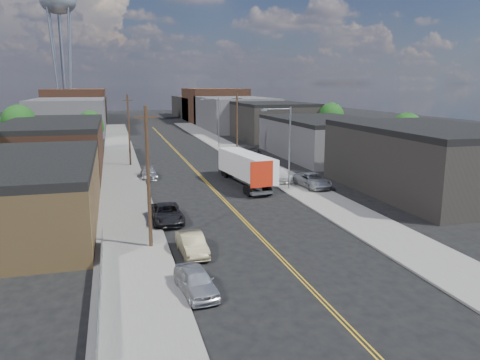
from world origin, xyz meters
TOP-DOWN VIEW (x-y plane):
  - ground at (0.00, 60.00)m, footprint 260.00×260.00m
  - centerline at (0.00, 45.00)m, footprint 0.32×120.00m
  - sidewalk_left at (-9.50, 45.00)m, footprint 5.00×140.00m
  - sidewalk_right at (9.50, 45.00)m, footprint 5.00×140.00m
  - warehouse_tan at (-18.00, 18.00)m, footprint 12.00×22.00m
  - warehouse_brown at (-18.00, 44.00)m, footprint 12.00×26.00m
  - industrial_right_a at (21.99, 20.00)m, footprint 14.00×22.00m
  - industrial_right_b at (22.00, 46.00)m, footprint 14.00×24.00m
  - industrial_right_c at (22.00, 72.00)m, footprint 14.00×22.00m
  - skyline_left_a at (-20.00, 95.00)m, footprint 16.00×30.00m
  - skyline_right_a at (20.00, 95.00)m, footprint 16.00×30.00m
  - skyline_left_b at (-20.00, 120.00)m, footprint 16.00×26.00m
  - skyline_right_b at (20.00, 120.00)m, footprint 16.00×26.00m
  - skyline_left_c at (-20.00, 140.00)m, footprint 16.00×40.00m
  - skyline_right_c at (20.00, 140.00)m, footprint 16.00×40.00m
  - water_tower at (-22.00, 110.00)m, footprint 9.00×9.00m
  - streetlight_near at (7.60, 25.00)m, footprint 3.39×0.25m
  - streetlight_far at (7.60, 60.00)m, footprint 3.39×0.25m
  - utility_pole_left_near at (-8.20, 10.00)m, footprint 1.60×0.26m
  - utility_pole_left_far at (-8.20, 45.00)m, footprint 1.60×0.26m
  - utility_pole_right at (8.20, 48.00)m, footprint 1.60×0.26m
  - chainlink_fence at (-11.50, 3.50)m, footprint 0.05×16.00m
  - tree_left_mid at (-23.94, 55.00)m, footprint 5.10×5.04m
  - tree_left_far at (-13.94, 62.00)m, footprint 4.35×4.20m
  - tree_right_near at (30.06, 36.00)m, footprint 4.60×4.48m
  - tree_right_far at (30.06, 60.00)m, footprint 4.85×4.76m
  - semi_truck at (3.88, 29.13)m, footprint 3.91×14.77m
  - car_left_a at (-6.40, 1.88)m, footprint 2.26×4.53m
  - car_left_b at (-5.60, 8.00)m, footprint 1.77×4.52m
  - car_left_c at (-6.40, 16.00)m, footprint 2.57×5.49m
  - car_left_d at (-6.40, 35.17)m, footprint 1.91×4.59m
  - car_right_lot_a at (10.71, 24.70)m, footprint 2.96×5.82m
  - car_right_lot_b at (8.20, 29.25)m, footprint 2.61×5.45m
  - car_right_lot_c at (11.00, 47.56)m, footprint 2.08×4.30m

SIDE VIEW (x-z plane):
  - ground at x=0.00m, z-range 0.00..0.00m
  - centerline at x=0.00m, z-range 0.00..0.01m
  - sidewalk_left at x=-9.50m, z-range 0.00..0.15m
  - sidewalk_right at x=9.50m, z-range 0.00..0.15m
  - chainlink_fence at x=-11.50m, z-range 0.04..1.27m
  - car_left_d at x=-6.40m, z-range 0.00..1.33m
  - car_left_b at x=-5.60m, z-range 0.00..1.47m
  - car_left_a at x=-6.40m, z-range 0.00..1.48m
  - car_left_c at x=-6.40m, z-range 0.00..1.52m
  - car_right_lot_c at x=11.00m, z-range 0.15..1.56m
  - car_right_lot_b at x=8.20m, z-range 0.15..1.68m
  - car_right_lot_a at x=10.71m, z-range 0.15..1.73m
  - semi_truck at x=3.88m, z-range 0.26..4.06m
  - warehouse_tan at x=-18.00m, z-range 0.00..5.60m
  - industrial_right_b at x=22.00m, z-range 0.00..6.10m
  - warehouse_brown at x=-18.00m, z-range 0.00..6.60m
  - skyline_left_c at x=-20.00m, z-range 0.00..7.00m
  - skyline_right_c at x=20.00m, z-range 0.00..7.00m
  - industrial_right_a at x=21.99m, z-range 0.00..7.10m
  - industrial_right_c at x=22.00m, z-range 0.00..7.60m
  - skyline_left_a at x=-20.00m, z-range 0.00..8.00m
  - skyline_right_a at x=20.00m, z-range 0.00..8.00m
  - tree_left_far at x=-13.94m, z-range 1.08..8.05m
  - tree_right_near at x=30.06m, z-range 1.15..8.59m
  - skyline_left_b at x=-20.00m, z-range 0.00..10.00m
  - skyline_right_b at x=20.00m, z-range 0.00..10.00m
  - utility_pole_left_near at x=-8.20m, z-range 0.14..10.14m
  - utility_pole_left_far at x=-8.20m, z-range 0.14..10.14m
  - utility_pole_right at x=8.20m, z-range 0.14..10.14m
  - tree_right_far at x=30.06m, z-range 1.22..9.13m
  - streetlight_near at x=7.60m, z-range 0.83..9.83m
  - streetlight_far at x=7.60m, z-range 0.83..9.83m
  - tree_left_mid at x=-23.94m, z-range 1.30..9.67m
  - water_tower at x=-22.00m, z-range 12.20..49.10m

